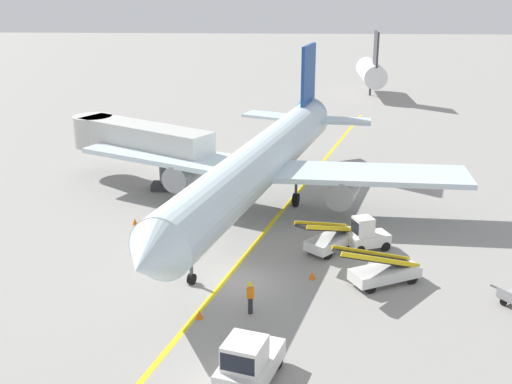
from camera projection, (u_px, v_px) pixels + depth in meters
The scene contains 13 objects.
ground_plane at pixel (235, 281), 34.82m from camera, with size 300.00×300.00×0.00m, color gray.
taxi_line_yellow at pixel (254, 245), 39.51m from camera, with size 0.30×80.00×0.01m, color yellow.
airliner at pixel (260, 163), 44.32m from camera, with size 27.83×34.75×10.10m.
jet_bridge at pixel (132, 139), 50.21m from camera, with size 12.21×8.91×4.85m.
pushback_tug at pixel (248, 362), 25.89m from camera, with size 2.89×4.00×2.20m.
baggage_tug_near_wing at pixel (367, 235), 38.55m from camera, with size 2.71×2.07×2.10m.
belt_loader_forward_hold at pixel (383, 270), 34.34m from camera, with size 5.04×3.34×2.59m.
belt_loader_aft_hold at pixel (332, 238), 38.53m from camera, with size 4.26×4.57×2.59m.
ground_crew_marshaller at pixel (250, 297), 31.29m from camera, with size 0.36×0.24×1.70m.
safety_cone_nose_left at pixel (312, 275), 35.07m from camera, with size 0.36×0.36×0.44m, color orange.
safety_cone_nose_right at pixel (135, 221), 42.63m from camera, with size 0.36×0.36×0.44m, color orange.
safety_cone_wingtip_left at pixel (199, 314), 31.03m from camera, with size 0.36×0.36×0.44m, color orange.
distant_aircraft_far_left at pixel (371, 72), 86.49m from camera, with size 3.00×10.10×8.80m.
Camera 1 is at (2.51, -31.30, 15.85)m, focal length 45.13 mm.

